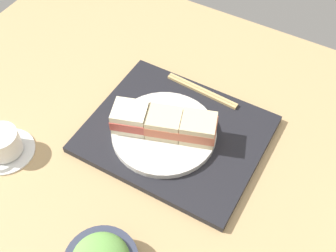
{
  "coord_description": "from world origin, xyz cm",
  "views": [
    {
      "loc": [
        -24.53,
        49.43,
        78.42
      ],
      "look_at": [
        4.38,
        -1.38,
        5.0
      ],
      "focal_mm": 46.28,
      "sensor_mm": 36.0,
      "label": 1
    }
  ],
  "objects_px": {
    "sandwich_near": "(198,128)",
    "sandwich_middle": "(164,123)",
    "chopsticks_pair": "(202,91)",
    "sandwich_plate": "(164,133)",
    "coffee_cup": "(3,145)",
    "sandwich_far": "(130,117)"
  },
  "relations": [
    {
      "from": "sandwich_near",
      "to": "coffee_cup",
      "type": "relative_size",
      "value": 0.74
    },
    {
      "from": "coffee_cup",
      "to": "sandwich_plate",
      "type": "bearing_deg",
      "value": -144.48
    },
    {
      "from": "sandwich_near",
      "to": "coffee_cup",
      "type": "bearing_deg",
      "value": 32.48
    },
    {
      "from": "sandwich_middle",
      "to": "coffee_cup",
      "type": "relative_size",
      "value": 0.74
    },
    {
      "from": "sandwich_plate",
      "to": "chopsticks_pair",
      "type": "relative_size",
      "value": 1.23
    },
    {
      "from": "sandwich_far",
      "to": "chopsticks_pair",
      "type": "height_order",
      "value": "sandwich_far"
    },
    {
      "from": "sandwich_near",
      "to": "sandwich_middle",
      "type": "distance_m",
      "value": 0.08
    },
    {
      "from": "sandwich_middle",
      "to": "chopsticks_pair",
      "type": "distance_m",
      "value": 0.16
    },
    {
      "from": "sandwich_plate",
      "to": "sandwich_far",
      "type": "height_order",
      "value": "sandwich_far"
    },
    {
      "from": "chopsticks_pair",
      "to": "coffee_cup",
      "type": "xyz_separation_m",
      "value": [
        0.3,
        0.36,
        0.01
      ]
    },
    {
      "from": "chopsticks_pair",
      "to": "coffee_cup",
      "type": "relative_size",
      "value": 1.49
    },
    {
      "from": "coffee_cup",
      "to": "sandwich_far",
      "type": "bearing_deg",
      "value": -139.87
    },
    {
      "from": "sandwich_middle",
      "to": "sandwich_far",
      "type": "xyz_separation_m",
      "value": [
        0.07,
        0.02,
        0.0
      ]
    },
    {
      "from": "sandwich_near",
      "to": "chopsticks_pair",
      "type": "distance_m",
      "value": 0.15
    },
    {
      "from": "sandwich_middle",
      "to": "sandwich_plate",
      "type": "bearing_deg",
      "value": 36.87
    },
    {
      "from": "sandwich_near",
      "to": "sandwich_middle",
      "type": "height_order",
      "value": "sandwich_near"
    },
    {
      "from": "sandwich_far",
      "to": "coffee_cup",
      "type": "distance_m",
      "value": 0.28
    },
    {
      "from": "sandwich_middle",
      "to": "chopsticks_pair",
      "type": "relative_size",
      "value": 0.5
    },
    {
      "from": "sandwich_plate",
      "to": "sandwich_near",
      "type": "bearing_deg",
      "value": -161.88
    },
    {
      "from": "sandwich_plate",
      "to": "sandwich_middle",
      "type": "bearing_deg",
      "value": -143.13
    },
    {
      "from": "sandwich_plate",
      "to": "sandwich_middle",
      "type": "relative_size",
      "value": 2.48
    },
    {
      "from": "sandwich_near",
      "to": "sandwich_middle",
      "type": "relative_size",
      "value": 1.0
    }
  ]
}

